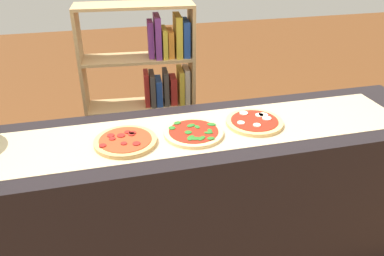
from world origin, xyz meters
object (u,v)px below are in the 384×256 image
at_px(pizza_spinach_1, 194,133).
at_px(pizza_mozzarella_2, 254,122).
at_px(bookshelf, 156,101).
at_px(pizza_pepperoni_0, 125,141).

distance_m(pizza_spinach_1, pizza_mozzarella_2, 0.30).
relative_size(pizza_spinach_1, pizza_mozzarella_2, 1.00).
relative_size(pizza_spinach_1, bookshelf, 0.20).
distance_m(pizza_pepperoni_0, bookshelf, 1.03).
xyz_separation_m(pizza_pepperoni_0, pizza_spinach_1, (0.30, 0.00, -0.00)).
xyz_separation_m(pizza_spinach_1, bookshelf, (-0.02, 0.95, -0.26)).
bearing_deg(pizza_spinach_1, pizza_mozzarella_2, 5.43).
xyz_separation_m(pizza_spinach_1, pizza_mozzarella_2, (0.30, 0.03, 0.00)).
distance_m(pizza_mozzarella_2, bookshelf, 1.01).
distance_m(pizza_spinach_1, bookshelf, 0.99).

